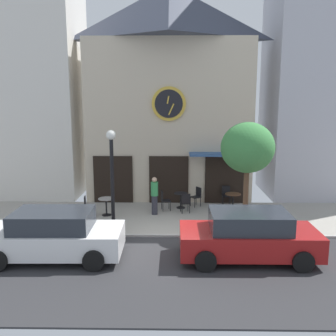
{
  "coord_description": "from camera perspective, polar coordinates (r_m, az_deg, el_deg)",
  "views": [
    {
      "loc": [
        0.19,
        -12.85,
        4.95
      ],
      "look_at": [
        -0.05,
        2.34,
        2.15
      ],
      "focal_mm": 39.38,
      "sensor_mm": 36.0,
      "label": 1
    }
  ],
  "objects": [
    {
      "name": "cafe_table_center_left",
      "position": [
        16.28,
        -9.53,
        -5.43
      ],
      "size": [
        0.69,
        0.69,
        0.77
      ],
      "color": "black",
      "rests_on": "ground_plane"
    },
    {
      "name": "parked_car_white",
      "position": [
        12.34,
        -17.26,
        -9.9
      ],
      "size": [
        4.33,
        2.08,
        1.55
      ],
      "color": "white",
      "rests_on": "ground_plane"
    },
    {
      "name": "cafe_table_near_curb",
      "position": [
        17.18,
        10.02,
        -4.64
      ],
      "size": [
        0.71,
        0.71,
        0.74
      ],
      "color": "black",
      "rests_on": "ground_plane"
    },
    {
      "name": "neighbor_building_left",
      "position": [
        21.29,
        -22.55,
        14.17
      ],
      "size": [
        6.66,
        4.07,
        13.24
      ],
      "color": "silver",
      "rests_on": "ground_plane"
    },
    {
      "name": "cafe_table_leftmost",
      "position": [
        17.17,
        2.0,
        -4.68
      ],
      "size": [
        0.62,
        0.62,
        0.72
      ],
      "color": "black",
      "rests_on": "ground_plane"
    },
    {
      "name": "cafe_chair_under_awning",
      "position": [
        17.52,
        4.5,
        -4.21
      ],
      "size": [
        0.56,
        0.56,
        0.9
      ],
      "color": "black",
      "rests_on": "ground_plane"
    },
    {
      "name": "parked_car_red",
      "position": [
        12.01,
        12.36,
        -10.22
      ],
      "size": [
        4.31,
        2.03,
        1.55
      ],
      "color": "maroon",
      "rests_on": "ground_plane"
    },
    {
      "name": "street_tree",
      "position": [
        14.03,
        12.22,
        2.99
      ],
      "size": [
        2.0,
        1.8,
        4.17
      ],
      "color": "brown",
      "rests_on": "ground_plane"
    },
    {
      "name": "street_lamp",
      "position": [
        14.09,
        -8.62,
        -1.9
      ],
      "size": [
        0.36,
        0.36,
        3.87
      ],
      "color": "black",
      "rests_on": "ground_plane"
    },
    {
      "name": "cafe_chair_near_tree",
      "position": [
        16.4,
        2.73,
        -5.21
      ],
      "size": [
        0.47,
        0.47,
        0.9
      ],
      "color": "black",
      "rests_on": "ground_plane"
    },
    {
      "name": "cafe_chair_left_end",
      "position": [
        16.26,
        -12.37,
        -5.58
      ],
      "size": [
        0.45,
        0.45,
        0.9
      ],
      "color": "black",
      "rests_on": "ground_plane"
    },
    {
      "name": "cafe_chair_facing_street",
      "position": [
        17.95,
        8.99,
        -3.95
      ],
      "size": [
        0.4,
        0.4,
        0.9
      ],
      "color": "black",
      "rests_on": "ground_plane"
    },
    {
      "name": "pedestrian_green",
      "position": [
        16.13,
        -2.1,
        -4.24
      ],
      "size": [
        0.43,
        0.43,
        1.67
      ],
      "color": "#2D2D38",
      "rests_on": "ground_plane"
    },
    {
      "name": "ground_plane",
      "position": [
        13.39,
        0.04,
        -11.35
      ],
      "size": [
        26.51,
        10.21,
        0.13
      ],
      "color": "#9E998E"
    },
    {
      "name": "neighbor_building_right",
      "position": [
        21.32,
        24.0,
        17.39
      ],
      "size": [
        6.12,
        4.07,
        15.7
      ],
      "color": "#B2B2BC",
      "rests_on": "ground_plane"
    },
    {
      "name": "cafe_chair_by_entrance",
      "position": [
        16.78,
        -0.6,
        -4.83
      ],
      "size": [
        0.47,
        0.47,
        0.9
      ],
      "color": "black",
      "rests_on": "ground_plane"
    },
    {
      "name": "clock_building",
      "position": [
        18.94,
        0.19,
        11.92
      ],
      "size": [
        8.13,
        4.2,
        10.45
      ],
      "color": "beige",
      "rests_on": "ground_plane"
    }
  ]
}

